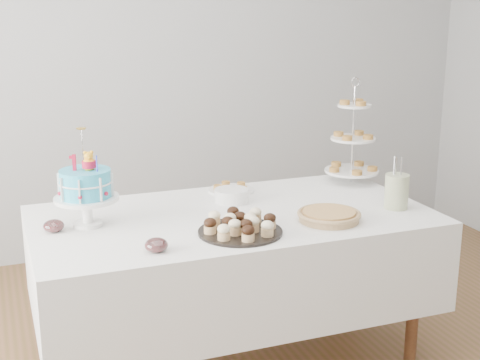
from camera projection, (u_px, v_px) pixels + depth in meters
name	position (u px, v px, depth m)	size (l,w,h in m)	color
walls	(257.00, 104.00, 2.83)	(5.04, 4.04, 2.70)	#A4A7A9
table	(233.00, 258.00, 3.31)	(1.92, 1.02, 0.77)	silver
birthday_cake	(87.00, 200.00, 3.05)	(0.29, 0.29, 0.45)	white
cupcake_tray	(240.00, 224.00, 2.97)	(0.38, 0.38, 0.09)	black
pie	(329.00, 215.00, 3.14)	(0.30, 0.30, 0.05)	tan
tiered_stand	(353.00, 139.00, 3.76)	(0.31, 0.31, 0.60)	silver
plate_stack	(231.00, 196.00, 3.43)	(0.18, 0.18, 0.07)	white
pastry_plate	(231.00, 188.00, 3.63)	(0.25, 0.25, 0.04)	white
jam_bowl_a	(156.00, 245.00, 2.76)	(0.10, 0.10, 0.06)	silver
jam_bowl_b	(54.00, 226.00, 2.99)	(0.09, 0.09, 0.06)	silver
utensil_pitcher	(397.00, 190.00, 3.32)	(0.13, 0.12, 0.26)	beige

